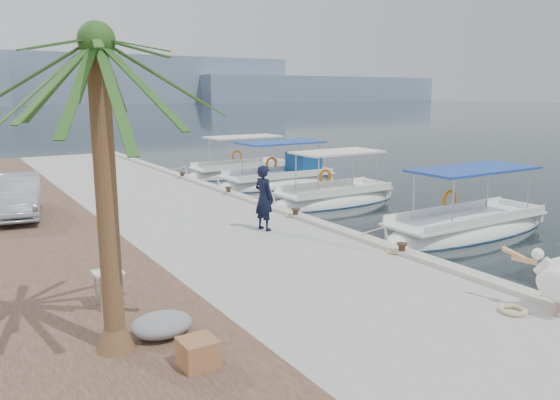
% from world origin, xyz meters
% --- Properties ---
extents(ground, '(400.00, 400.00, 0.00)m').
position_xyz_m(ground, '(0.00, 0.00, 0.00)').
color(ground, black).
rests_on(ground, ground).
extents(concrete_quay, '(6.00, 40.00, 0.50)m').
position_xyz_m(concrete_quay, '(-3.00, 5.00, 0.25)').
color(concrete_quay, '#979792').
rests_on(concrete_quay, ground).
extents(quay_curb, '(0.44, 40.00, 0.12)m').
position_xyz_m(quay_curb, '(-0.22, 5.00, 0.56)').
color(quay_curb, '#B0AC9C').
rests_on(quay_curb, concrete_quay).
extents(cobblestone_strip, '(4.00, 40.00, 0.50)m').
position_xyz_m(cobblestone_strip, '(-8.00, 5.00, 0.25)').
color(cobblestone_strip, '#4D3429').
rests_on(cobblestone_strip, ground).
extents(distant_hills, '(330.00, 60.00, 18.00)m').
position_xyz_m(distant_hills, '(29.61, 201.49, 7.61)').
color(distant_hills, slate).
rests_on(distant_hills, ground).
extents(fishing_caique_b, '(7.54, 2.19, 2.83)m').
position_xyz_m(fishing_caique_b, '(4.36, -1.74, 0.12)').
color(fishing_caique_b, white).
rests_on(fishing_caique_b, ground).
extents(fishing_caique_c, '(6.26, 2.18, 2.83)m').
position_xyz_m(fishing_caique_c, '(3.72, 4.67, 0.13)').
color(fishing_caique_c, white).
rests_on(fishing_caique_c, ground).
extents(fishing_caique_d, '(6.94, 2.44, 2.83)m').
position_xyz_m(fishing_caique_d, '(4.16, 9.69, 0.19)').
color(fishing_caique_d, white).
rests_on(fishing_caique_d, ground).
extents(fishing_caique_e, '(6.90, 2.25, 2.83)m').
position_xyz_m(fishing_caique_e, '(4.04, 13.63, 0.12)').
color(fishing_caique_e, white).
rests_on(fishing_caique_e, ground).
extents(mooring_bollards, '(0.28, 20.28, 0.33)m').
position_xyz_m(mooring_bollards, '(-0.35, 1.50, 0.69)').
color(mooring_bollards, black).
rests_on(mooring_bollards, concrete_quay).
extents(pelican, '(0.73, 1.60, 1.23)m').
position_xyz_m(pelican, '(-0.61, -7.85, 1.13)').
color(pelican, tan).
rests_on(pelican, concrete_quay).
extents(fisherman, '(0.62, 0.82, 2.01)m').
position_xyz_m(fisherman, '(-2.05, 0.71, 1.50)').
color(fisherman, black).
rests_on(fisherman, concrete_quay).
extents(date_palm, '(4.60, 4.60, 5.86)m').
position_xyz_m(date_palm, '(-8.16, -4.82, 5.41)').
color(date_palm, brown).
rests_on(date_palm, cobblestone_strip).
extents(parked_car, '(2.20, 4.54, 1.43)m').
position_xyz_m(parked_car, '(-8.29, 6.82, 1.22)').
color(parked_car, '#A7B2BF').
rests_on(parked_car, cobblestone_strip).
extents(wooden_crate, '(0.55, 0.55, 0.44)m').
position_xyz_m(wooden_crate, '(-7.24, -6.08, 0.72)').
color(wooden_crate, brown).
rests_on(wooden_crate, cobblestone_strip).
extents(tarp_bundle, '(1.10, 0.90, 0.40)m').
position_xyz_m(tarp_bundle, '(-7.34, -4.75, 0.70)').
color(tarp_bundle, gray).
rests_on(tarp_bundle, cobblestone_strip).
extents(folding_table, '(0.55, 0.55, 0.73)m').
position_xyz_m(folding_table, '(-7.76, -2.93, 1.02)').
color(folding_table, silver).
rests_on(folding_table, cobblestone_strip).
extents(rope_coil, '(0.54, 0.54, 0.10)m').
position_xyz_m(rope_coil, '(-1.22, -7.40, 0.55)').
color(rope_coil, '#C6B284').
rests_on(rope_coil, concrete_quay).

